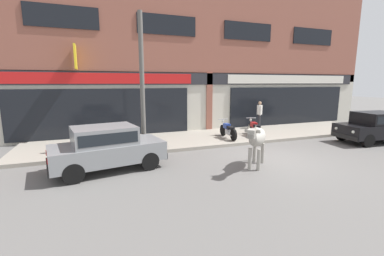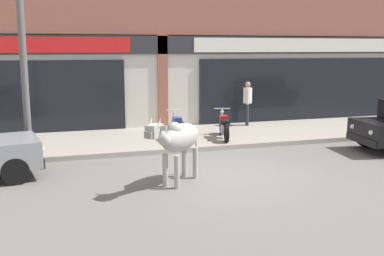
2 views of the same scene
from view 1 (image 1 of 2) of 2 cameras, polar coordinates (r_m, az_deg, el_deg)
name	(u,v)px [view 1 (image 1 of 2)]	position (r m, az deg, el deg)	size (l,w,h in m)	color
ground_plane	(273,159)	(10.24, 17.55, -6.55)	(90.00, 90.00, 0.00)	#605E5B
sidewalk	(223,136)	(13.53, 6.97, -1.84)	(19.00, 3.71, 0.14)	gray
shop_building	(208,51)	(15.25, 3.51, 16.72)	(23.00, 1.40, 9.65)	#8E5142
cow	(257,138)	(8.88, 14.20, -2.19)	(1.65, 1.70, 1.61)	#9E998E
car_0	(107,146)	(8.81, -18.41, -3.78)	(3.79, 2.19, 1.46)	black
car_1	(376,126)	(15.10, 35.68, 0.43)	(3.74, 1.99, 1.46)	black
motorcycle_0	(228,130)	(12.75, 7.99, -0.50)	(0.52, 1.81, 0.88)	black
motorcycle_1	(255,129)	(13.44, 13.74, -0.16)	(0.69, 1.78, 0.88)	black
pedestrian	(259,112)	(15.91, 14.77, 3.52)	(0.32, 0.47, 1.60)	#2D2D33
utility_pole	(142,83)	(10.32, -11.02, 9.74)	(0.18, 0.18, 5.35)	#595651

